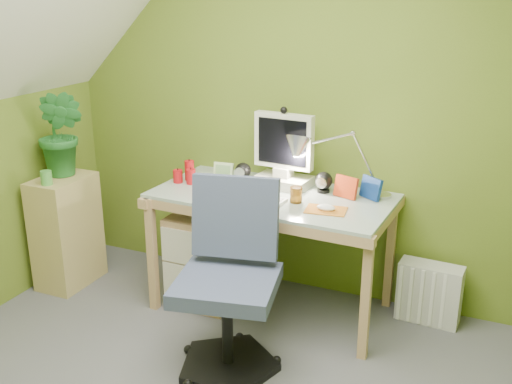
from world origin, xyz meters
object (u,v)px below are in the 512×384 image
at_px(desk_lamp, 356,148).
at_px(task_chair, 227,281).
at_px(radiator, 429,293).
at_px(desk, 272,252).
at_px(monitor, 284,143).
at_px(side_ledge, 67,231).
at_px(potted_plant, 61,133).

xyz_separation_m(desk_lamp, task_chair, (-0.42, -0.88, -0.53)).
height_order(task_chair, radiator, task_chair).
height_order(desk, desk_lamp, desk_lamp).
bearing_deg(monitor, side_ledge, -158.88).
distance_m(desk, radiator, 0.99).
bearing_deg(radiator, potted_plant, -166.13).
bearing_deg(side_ledge, monitor, 16.66).
xyz_separation_m(potted_plant, radiator, (2.35, 0.42, -0.86)).
height_order(desk, potted_plant, potted_plant).
bearing_deg(monitor, radiator, 7.50).
relative_size(desk_lamp, potted_plant, 1.01).
xyz_separation_m(side_ledge, radiator, (2.35, 0.47, -0.19)).
xyz_separation_m(task_chair, radiator, (0.91, 0.93, -0.33)).
bearing_deg(radiator, desk, -162.58).
distance_m(monitor, potted_plant, 1.46).
bearing_deg(potted_plant, task_chair, -19.53).
height_order(monitor, task_chair, monitor).
bearing_deg(desk, desk_lamp, 24.52).
relative_size(desk_lamp, radiator, 1.55).
relative_size(desk, side_ledge, 1.88).
height_order(side_ledge, potted_plant, potted_plant).
bearing_deg(radiator, task_chair, -130.51).
bearing_deg(radiator, desk_lamp, -170.50).
xyz_separation_m(desk, desk_lamp, (0.45, 0.18, 0.67)).
height_order(monitor, desk_lamp, desk_lamp).
height_order(desk_lamp, potted_plant, desk_lamp).
bearing_deg(task_chair, monitor, 80.50).
height_order(monitor, potted_plant, potted_plant).
bearing_deg(potted_plant, desk_lamp, 11.30).
xyz_separation_m(monitor, desk_lamp, (0.45, 0.00, 0.01)).
xyz_separation_m(monitor, radiator, (0.94, 0.05, -0.86)).
bearing_deg(desk_lamp, monitor, 173.95).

